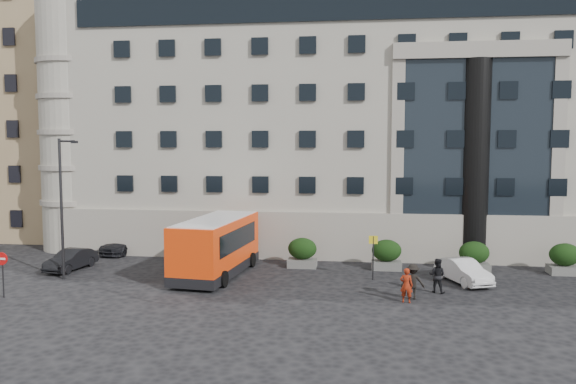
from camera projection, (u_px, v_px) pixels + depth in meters
The scene contains 22 objects.
ground at pixel (263, 301), 27.55m from camera, with size 120.00×120.00×0.00m, color black.
civic_building at pixel (375, 128), 47.78m from camera, with size 44.00×24.00×18.00m, color #9D978A.
entrance_column at pixel (475, 163), 35.70m from camera, with size 1.80×1.80×13.00m, color black.
apartment_near at pixel (32, 117), 49.39m from camera, with size 14.00×14.00×20.00m, color #977C57.
apartment_far at pixel (94, 116), 67.46m from camera, with size 13.00×13.00×22.00m, color #776245.
hedge_a at pixel (221, 250), 35.67m from camera, with size 1.80×1.26×1.84m.
hedge_b at pixel (302, 252), 35.04m from camera, with size 1.80×1.26×1.84m.
hedge_c at pixel (387, 254), 34.40m from camera, with size 1.80×1.26×1.84m.
hedge_d at pixel (474, 256), 33.76m from camera, with size 1.80×1.26×1.84m.
hedge_e at pixel (565, 259), 33.13m from camera, with size 1.80×1.26×1.84m.
street_lamp at pixel (62, 203), 31.60m from camera, with size 1.16×0.18×8.00m.
bus_stop_sign at pixel (373, 250), 31.67m from camera, with size 0.50×0.08×2.52m.
no_entry_sign at pixel (2, 265), 27.97m from camera, with size 0.64×0.16×2.32m.
minibus at pixel (216, 244), 32.81m from camera, with size 3.68×8.30×3.35m.
red_truck at pixel (102, 223), 44.07m from camera, with size 3.14×5.61×2.87m.
parked_car_b at pixel (71, 260), 34.29m from camera, with size 1.33×3.81×1.25m, color black.
parked_car_c at pixel (124, 243), 39.73m from camera, with size 1.83×4.49×1.30m, color black.
parked_car_d at pixel (73, 237), 42.18m from camera, with size 2.30×4.98×1.38m, color black.
white_taxi at pixel (463, 271), 31.11m from camera, with size 1.40×4.00×1.32m, color silver.
pedestrian_a at pixel (406, 285), 27.24m from camera, with size 0.62×0.41×1.70m, color maroon.
pedestrian_b at pixel (437, 276), 29.06m from camera, with size 0.87×0.68×1.79m, color black.
pedestrian_c at pixel (413, 282), 27.83m from camera, with size 1.14×0.66×1.77m, color black.
Camera 1 is at (4.56, -26.62, 7.74)m, focal length 35.00 mm.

